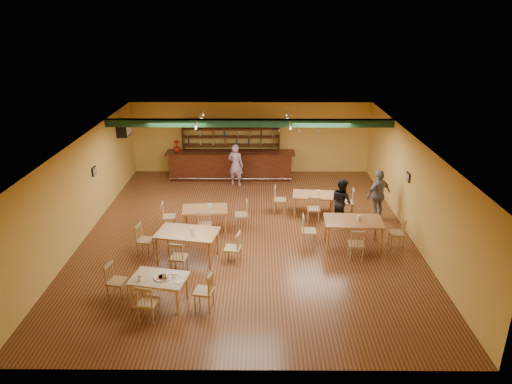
{
  "coord_description": "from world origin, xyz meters",
  "views": [
    {
      "loc": [
        0.33,
        -13.22,
        6.54
      ],
      "look_at": [
        0.25,
        0.6,
        1.15
      ],
      "focal_mm": 32.87,
      "sensor_mm": 36.0,
      "label": 1
    }
  ],
  "objects_px": {
    "near_table": "(160,290)",
    "patron_bar": "(236,165)",
    "dining_table_c": "(188,245)",
    "dining_table_b": "(313,204)",
    "dining_table_d": "(352,233)",
    "bar_counter": "(231,165)",
    "dining_table_a": "(205,219)",
    "patron_right_a": "(341,201)"
  },
  "relations": [
    {
      "from": "bar_counter",
      "to": "patron_right_a",
      "type": "height_order",
      "value": "patron_right_a"
    },
    {
      "from": "dining_table_a",
      "to": "patron_right_a",
      "type": "relative_size",
      "value": 0.91
    },
    {
      "from": "dining_table_b",
      "to": "near_table",
      "type": "distance_m",
      "value": 6.77
    },
    {
      "from": "patron_bar",
      "to": "near_table",
      "type": "bearing_deg",
      "value": 99.89
    },
    {
      "from": "patron_bar",
      "to": "dining_table_a",
      "type": "bearing_deg",
      "value": 98.89
    },
    {
      "from": "dining_table_d",
      "to": "dining_table_b",
      "type": "bearing_deg",
      "value": 113.27
    },
    {
      "from": "bar_counter",
      "to": "patron_bar",
      "type": "distance_m",
      "value": 0.91
    },
    {
      "from": "dining_table_c",
      "to": "patron_right_a",
      "type": "height_order",
      "value": "patron_right_a"
    },
    {
      "from": "patron_right_a",
      "to": "dining_table_a",
      "type": "bearing_deg",
      "value": 64.91
    },
    {
      "from": "dining_table_c",
      "to": "patron_right_a",
      "type": "relative_size",
      "value": 1.08
    },
    {
      "from": "dining_table_b",
      "to": "patron_right_a",
      "type": "relative_size",
      "value": 0.91
    },
    {
      "from": "patron_right_a",
      "to": "dining_table_d",
      "type": "bearing_deg",
      "value": 152.42
    },
    {
      "from": "dining_table_c",
      "to": "dining_table_d",
      "type": "height_order",
      "value": "dining_table_d"
    },
    {
      "from": "near_table",
      "to": "patron_bar",
      "type": "xyz_separation_m",
      "value": [
        1.43,
        8.07,
        0.5
      ]
    },
    {
      "from": "dining_table_b",
      "to": "dining_table_d",
      "type": "height_order",
      "value": "dining_table_d"
    },
    {
      "from": "dining_table_d",
      "to": "near_table",
      "type": "xyz_separation_m",
      "value": [
        -5.1,
        -2.92,
        -0.07
      ]
    },
    {
      "from": "patron_right_a",
      "to": "bar_counter",
      "type": "bearing_deg",
      "value": 10.18
    },
    {
      "from": "dining_table_d",
      "to": "dining_table_c",
      "type": "bearing_deg",
      "value": -167.67
    },
    {
      "from": "patron_bar",
      "to": "patron_right_a",
      "type": "xyz_separation_m",
      "value": [
        3.58,
        -3.58,
        -0.07
      ]
    },
    {
      "from": "dining_table_a",
      "to": "dining_table_d",
      "type": "xyz_separation_m",
      "value": [
        4.45,
        -1.14,
        0.07
      ]
    },
    {
      "from": "patron_bar",
      "to": "dining_table_c",
      "type": "bearing_deg",
      "value": 99.87
    },
    {
      "from": "dining_table_a",
      "to": "dining_table_b",
      "type": "height_order",
      "value": "same"
    },
    {
      "from": "bar_counter",
      "to": "patron_bar",
      "type": "xyz_separation_m",
      "value": [
        0.25,
        -0.83,
        0.28
      ]
    },
    {
      "from": "dining_table_a",
      "to": "dining_table_c",
      "type": "xyz_separation_m",
      "value": [
        -0.27,
        -1.94,
        0.06
      ]
    },
    {
      "from": "dining_table_d",
      "to": "patron_bar",
      "type": "bearing_deg",
      "value": 128.2
    },
    {
      "from": "dining_table_d",
      "to": "patron_bar",
      "type": "height_order",
      "value": "patron_bar"
    },
    {
      "from": "dining_table_c",
      "to": "dining_table_d",
      "type": "xyz_separation_m",
      "value": [
        4.73,
        0.8,
        0.0
      ]
    },
    {
      "from": "bar_counter",
      "to": "dining_table_b",
      "type": "xyz_separation_m",
      "value": [
        3.03,
        -3.6,
        -0.21
      ]
    },
    {
      "from": "dining_table_b",
      "to": "dining_table_c",
      "type": "relative_size",
      "value": 0.85
    },
    {
      "from": "dining_table_a",
      "to": "dining_table_d",
      "type": "distance_m",
      "value": 4.6
    },
    {
      "from": "dining_table_c",
      "to": "near_table",
      "type": "distance_m",
      "value": 2.16
    },
    {
      "from": "dining_table_a",
      "to": "dining_table_d",
      "type": "bearing_deg",
      "value": -18.88
    },
    {
      "from": "dining_table_c",
      "to": "near_table",
      "type": "height_order",
      "value": "dining_table_c"
    },
    {
      "from": "dining_table_d",
      "to": "patron_right_a",
      "type": "height_order",
      "value": "patron_right_a"
    },
    {
      "from": "near_table",
      "to": "patron_bar",
      "type": "relative_size",
      "value": 0.76
    },
    {
      "from": "dining_table_a",
      "to": "bar_counter",
      "type": "bearing_deg",
      "value": 79.15
    },
    {
      "from": "dining_table_d",
      "to": "patron_bar",
      "type": "relative_size",
      "value": 0.99
    },
    {
      "from": "dining_table_c",
      "to": "dining_table_b",
      "type": "bearing_deg",
      "value": 50.27
    },
    {
      "from": "bar_counter",
      "to": "patron_bar",
      "type": "height_order",
      "value": "patron_bar"
    },
    {
      "from": "dining_table_c",
      "to": "patron_bar",
      "type": "height_order",
      "value": "patron_bar"
    },
    {
      "from": "bar_counter",
      "to": "dining_table_c",
      "type": "distance_m",
      "value": 6.83
    },
    {
      "from": "bar_counter",
      "to": "near_table",
      "type": "distance_m",
      "value": 8.98
    }
  ]
}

